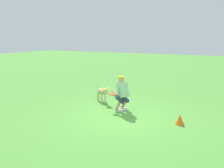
# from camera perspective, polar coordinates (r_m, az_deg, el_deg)

# --- Properties ---
(ground_plane) EXTENTS (60.00, 60.00, 0.00)m
(ground_plane) POSITION_cam_1_polar(r_m,az_deg,el_deg) (8.04, 1.83, -8.08)
(ground_plane) COLOR #55A03D
(person) EXTENTS (0.70, 0.64, 1.29)m
(person) POSITION_cam_1_polar(r_m,az_deg,el_deg) (8.45, 2.50, -2.17)
(person) COLOR silver
(person) RESTS_ON ground_plane
(dog) EXTENTS (0.89, 0.65, 0.60)m
(dog) POSITION_cam_1_polar(r_m,az_deg,el_deg) (9.75, -2.43, -2.07)
(dog) COLOR tan
(dog) RESTS_ON ground_plane
(frisbee_flying) EXTENTS (0.25, 0.25, 0.09)m
(frisbee_flying) POSITION_cam_1_polar(r_m,az_deg,el_deg) (9.41, -1.62, -1.16)
(frisbee_flying) COLOR yellow
(frisbee_held) EXTENTS (0.28, 0.28, 0.09)m
(frisbee_held) POSITION_cam_1_polar(r_m,az_deg,el_deg) (8.56, -0.04, -2.58)
(frisbee_held) COLOR #F15A21
(frisbee_held) RESTS_ON person
(training_cone) EXTENTS (0.29, 0.29, 0.33)m
(training_cone) POSITION_cam_1_polar(r_m,az_deg,el_deg) (7.62, 16.31, -8.38)
(training_cone) COLOR orange
(training_cone) RESTS_ON ground_plane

